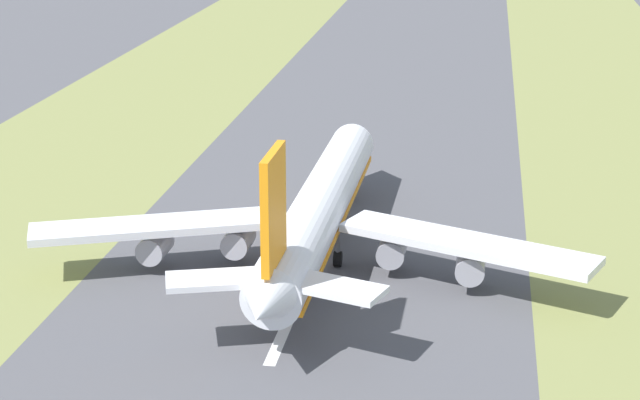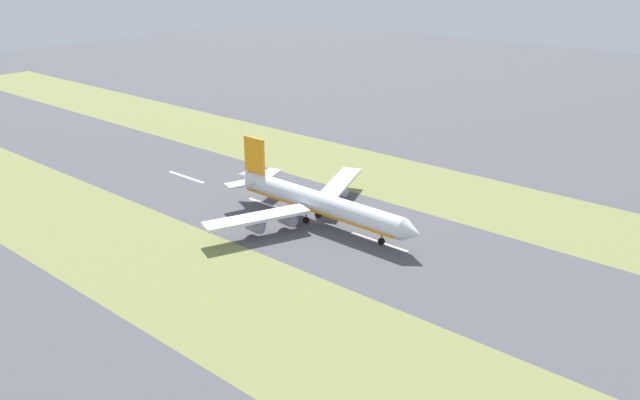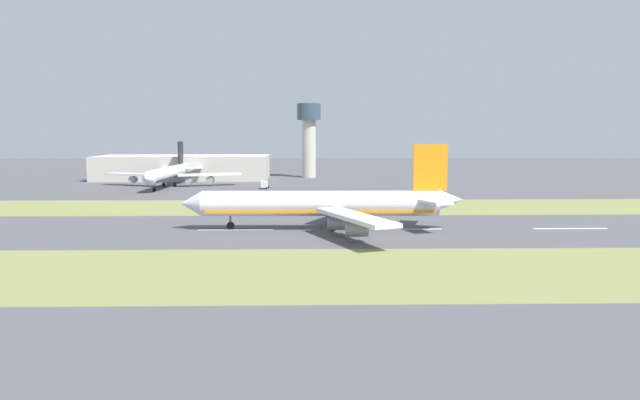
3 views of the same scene
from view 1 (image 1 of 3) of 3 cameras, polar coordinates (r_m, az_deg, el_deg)
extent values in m
plane|color=#4C4C51|center=(125.79, -0.35, -3.37)|extent=(800.00, 800.00, 0.00)
cube|color=silver|center=(109.95, -1.81, -6.71)|extent=(1.20, 18.00, 0.01)
cube|color=silver|center=(146.68, 1.04, -0.15)|extent=(1.20, 18.00, 0.01)
cylinder|color=silver|center=(125.89, 0.00, -0.35)|extent=(6.73, 56.07, 6.00)
cone|color=silver|center=(154.76, 1.87, 3.23)|extent=(5.94, 5.08, 5.88)
cone|color=silver|center=(97.24, -3.04, -5.69)|extent=(5.18, 6.07, 5.10)
cube|color=orange|center=(126.43, 0.00, -1.05)|extent=(6.40, 53.83, 0.70)
cube|color=silver|center=(123.58, -8.59, -1.37)|extent=(29.20, 16.10, 0.90)
cube|color=silver|center=(117.86, 7.84, -2.32)|extent=(29.06, 16.75, 0.90)
cylinder|color=#93939E|center=(125.07, -4.38, -2.16)|extent=(3.26, 4.84, 3.20)
cylinder|color=#93939E|center=(124.33, -8.80, -2.46)|extent=(3.26, 4.84, 3.20)
cylinder|color=#93939E|center=(122.19, 3.86, -2.65)|extent=(3.26, 4.84, 3.20)
cylinder|color=#93939E|center=(118.47, 8.03, -3.49)|extent=(3.26, 4.84, 3.20)
cube|color=orange|center=(98.97, -2.49, -0.45)|extent=(0.90, 8.01, 11.00)
cube|color=silver|center=(102.85, -5.44, -4.24)|extent=(10.86, 7.17, 0.60)
cube|color=silver|center=(100.71, 0.64, -4.66)|extent=(10.88, 7.38, 0.60)
cylinder|color=#59595E|center=(147.03, 1.37, 0.92)|extent=(0.50, 0.50, 3.20)
cylinder|color=black|center=(147.52, 1.37, 0.32)|extent=(0.92, 1.81, 1.80)
cylinder|color=#59595E|center=(124.79, -1.41, -2.33)|extent=(0.50, 0.50, 3.20)
cylinder|color=black|center=(125.37, -1.40, -3.01)|extent=(0.92, 1.81, 1.80)
cylinder|color=#59595E|center=(123.97, 0.96, -2.47)|extent=(0.50, 0.50, 3.20)
cylinder|color=black|center=(124.55, 0.95, -3.16)|extent=(0.92, 1.81, 1.80)
camera|label=2|loc=(246.95, 36.76, 20.72)|focal=35.00mm
camera|label=3|loc=(205.87, -44.85, 6.50)|focal=35.00mm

